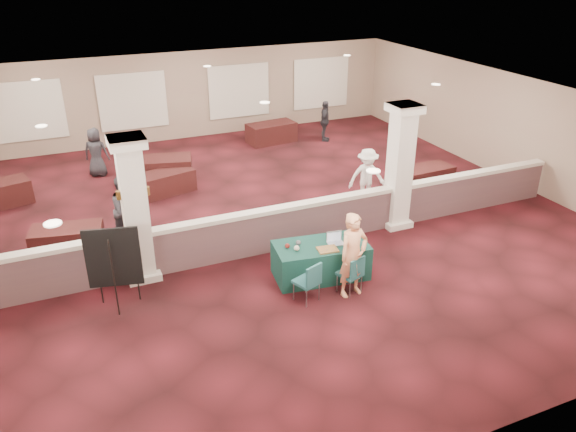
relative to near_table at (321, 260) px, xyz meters
name	(u,v)px	position (x,y,z in m)	size (l,w,h in m)	color
ground	(267,221)	(-0.09, 3.00, -0.39)	(16.00, 16.00, 0.00)	#451117
wall_back	(187,96)	(-0.09, 11.00, 1.21)	(16.00, 0.04, 3.20)	gray
wall_front	(482,355)	(-0.09, -5.00, 1.21)	(16.00, 0.04, 3.20)	gray
wall_right	(511,128)	(7.91, 3.00, 1.21)	(0.04, 16.00, 3.20)	gray
ceiling	(265,102)	(-0.09, 3.00, 2.81)	(16.00, 16.00, 0.02)	white
partition_wall	(289,225)	(-0.09, 1.50, 0.18)	(15.60, 0.28, 1.10)	#563A42
column_left	(135,209)	(-3.59, 1.50, 1.25)	(0.72, 0.72, 3.20)	white
column_right	(400,166)	(2.91, 1.50, 1.25)	(0.72, 0.72, 3.20)	white
sconce_left	(119,195)	(-3.87, 1.50, 1.61)	(0.12, 0.12, 0.18)	brown
sconce_right	(147,191)	(-3.31, 1.50, 1.61)	(0.12, 0.12, 0.18)	brown
near_table	(321,260)	(0.00, 0.00, 0.00)	(2.01, 1.00, 0.77)	#0E3532
conf_chair_main	(353,272)	(0.30, -0.88, 0.13)	(0.55, 0.55, 0.87)	#205C5F
conf_chair_side	(310,279)	(-0.66, -0.82, 0.14)	(0.57, 0.58, 0.89)	#205C5F
easel_board	(113,258)	(-4.23, 0.50, 0.74)	(1.03, 0.60, 1.78)	black
woman	(353,255)	(0.27, -0.90, 0.53)	(0.66, 0.44, 1.83)	#F29469
far_table_front_left	(68,240)	(-5.01, 3.30, -0.06)	(1.60, 0.80, 0.65)	black
far_table_front_center	(166,182)	(-2.09, 6.00, -0.06)	(1.59, 0.80, 0.65)	black
far_table_front_right	(426,177)	(5.16, 3.30, -0.06)	(1.59, 0.80, 0.65)	black
far_table_back_center	(160,170)	(-2.09, 6.87, 0.01)	(1.94, 0.97, 0.79)	black
far_table_back_right	(271,133)	(2.53, 9.22, -0.03)	(1.76, 0.88, 0.71)	black
attendee_a	(127,210)	(-3.59, 3.20, 0.49)	(0.84, 0.47, 1.76)	black
attendee_b	(367,177)	(2.91, 3.00, 0.42)	(1.03, 0.47, 1.61)	silver
attendee_c	(325,121)	(4.41, 8.58, 0.37)	(0.88, 0.42, 1.50)	black
attendee_d	(96,152)	(-3.77, 8.22, 0.39)	(0.76, 0.41, 1.55)	black
laptop_base	(336,244)	(0.31, -0.09, 0.40)	(0.35, 0.24, 0.02)	silver
laptop_screen	(334,236)	(0.32, 0.03, 0.52)	(0.35, 0.01, 0.23)	silver
screen_glow	(334,237)	(0.32, 0.02, 0.50)	(0.32, 0.00, 0.20)	silver
knitting	(328,249)	(0.02, -0.27, 0.40)	(0.42, 0.32, 0.03)	orange
yarn_cream	(297,248)	(-0.59, -0.03, 0.44)	(0.12, 0.12, 0.12)	beige
yarn_red	(287,246)	(-0.73, 0.15, 0.44)	(0.11, 0.11, 0.11)	#5C1712
yarn_grey	(298,243)	(-0.45, 0.19, 0.44)	(0.11, 0.11, 0.11)	#47474B
scissors	(356,247)	(0.64, -0.38, 0.39)	(0.13, 0.03, 0.01)	#B42013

